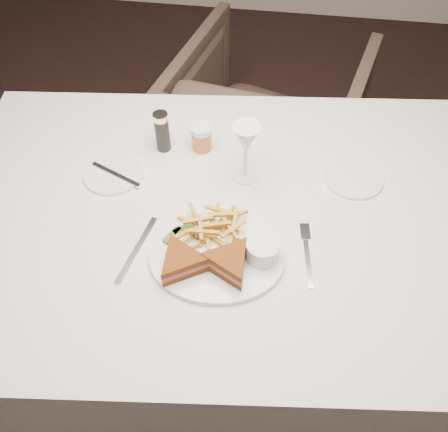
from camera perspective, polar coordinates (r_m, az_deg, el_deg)
ground at (r=1.88m, az=11.02°, el=-18.05°), size 5.00×5.00×0.00m
table at (r=1.58m, az=0.26°, el=-8.38°), size 1.54×1.11×0.75m
chair_far at (r=2.14m, az=5.01°, el=11.02°), size 0.85×0.82×0.73m
table_setting at (r=1.21m, az=-0.57°, el=-0.26°), size 0.80×0.55×0.18m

